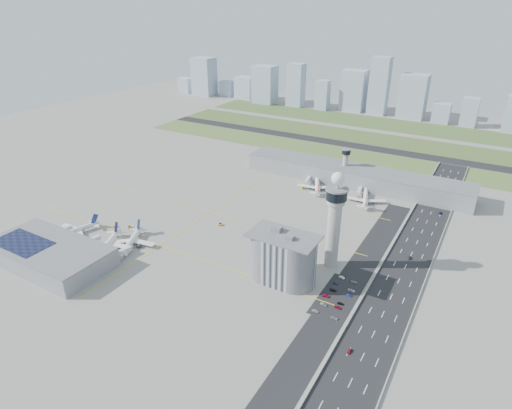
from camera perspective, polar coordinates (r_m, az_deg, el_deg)
The scene contains 63 objects.
ground at distance 306.98m, azimuth -3.30°, elevation -4.96°, with size 1000.00×1000.00×0.00m, color gray.
grass_strip_0 at distance 499.90m, azimuth 9.10°, elevation 7.06°, with size 480.00×50.00×0.08m, color #4B632F.
grass_strip_1 at distance 567.61m, azimuth 11.97°, elevation 9.05°, with size 480.00×60.00×0.08m, color #4C602D.
grass_strip_2 at distance 641.62m, azimuth 14.37°, elevation 10.69°, with size 480.00×70.00×0.08m, color #405F2D.
runway at distance 533.05m, azimuth 10.60°, elevation 8.11°, with size 480.00×22.00×0.10m, color black.
highway at distance 270.79m, azimuth 17.90°, elevation -10.95°, with size 28.00×500.00×0.10m, color black.
barrier_left at distance 272.56m, azimuth 15.04°, elevation -10.12°, with size 0.60×500.00×1.20m, color #9E9E99.
barrier_right at distance 269.11m, azimuth 20.84°, elevation -11.57°, with size 0.60×500.00×1.20m, color #9E9E99.
landside_road at distance 267.09m, azimuth 12.12°, elevation -10.73°, with size 18.00×260.00×0.08m, color black.
parking_lot at distance 258.25m, azimuth 10.79°, elevation -12.01°, with size 20.00×44.00×0.10m, color black.
taxiway_line_h_0 at distance 308.93m, azimuth -12.64°, elevation -5.39°, with size 260.00×0.60×0.01m, color yellow.
taxiway_line_h_1 at distance 348.95m, azimuth -6.10°, elevation -1.10°, with size 260.00×0.60×0.01m, color yellow.
taxiway_line_h_2 at distance 394.07m, azimuth -1.00°, elevation 2.26°, with size 260.00×0.60×0.01m, color yellow.
taxiway_line_v at distance 348.95m, azimuth -6.10°, elevation -1.10°, with size 0.60×260.00×0.01m, color yellow.
control_tower at distance 268.29m, azimuth 10.44°, elevation -1.61°, with size 14.00×14.00×64.50m.
secondary_tower at distance 411.17m, azimuth 11.82°, elevation 5.54°, with size 8.60×8.60×31.90m.
admin_building at distance 260.44m, azimuth 3.59°, elevation -7.09°, with size 42.00×24.00×33.50m.
terminal_pier at distance 410.38m, azimuth 12.91°, elevation 3.76°, with size 210.00×32.00×15.80m.
near_terminal at distance 311.30m, azimuth -25.85°, elevation -5.93°, with size 84.00×42.00×13.00m.
airplane_near_a at distance 339.78m, azimuth -23.29°, elevation -2.94°, with size 39.16×33.29×10.97m, color white, non-canonical shape.
airplane_near_b at distance 311.67m, azimuth -19.36°, elevation -4.78°, with size 41.34×35.14×11.58m, color white, non-canonical shape.
airplane_near_c at distance 310.26m, azimuth -16.45°, elevation -4.48°, with size 41.50×35.27×11.62m, color white, non-canonical shape.
airplane_far_a at distance 393.46m, azimuth 8.21°, elevation 2.90°, with size 42.83×36.41×11.99m, color white, non-canonical shape.
airplane_far_b at distance 375.43m, azimuth 14.44°, elevation 1.13°, with size 40.19×34.16×11.25m, color white, non-canonical shape.
jet_bridge_near_0 at distance 341.48m, azimuth -25.36°, elevation -3.72°, with size 14.00×3.00×5.70m, color silver, non-canonical shape.
jet_bridge_near_1 at distance 319.11m, azimuth -22.20°, elevation -5.15°, with size 14.00×3.00×5.70m, color silver, non-canonical shape.
jet_bridge_near_2 at distance 298.08m, azimuth -18.55°, elevation -6.77°, with size 14.00×3.00×5.70m, color silver, non-canonical shape.
jet_bridge_far_0 at distance 410.01m, azimuth 7.10°, elevation 3.44°, with size 14.00×3.00×5.70m, color silver, non-canonical shape.
jet_bridge_far_1 at distance 394.94m, azimuth 13.75°, elevation 2.00°, with size 14.00×3.00×5.70m, color silver, non-canonical shape.
tug_0 at distance 337.46m, azimuth -16.53°, elevation -2.90°, with size 2.15×3.12×1.81m, color gold, non-canonical shape.
tug_1 at distance 338.88m, azimuth -18.26°, elevation -3.00°, with size 2.44×3.55×2.06m, color gold, non-canonical shape.
tug_2 at distance 320.37m, azimuth -17.46°, elevation -4.64°, with size 2.08×3.03×1.76m, color yellow, non-canonical shape.
tug_3 at distance 328.63m, azimuth -4.81°, elevation -2.63°, with size 2.29×3.33×1.94m, color #D99900, non-canonical shape.
tug_4 at distance 392.73m, azimuth 6.26°, elevation 2.15°, with size 1.92×2.80×1.63m, color #E5C501, non-canonical shape.
tug_5 at distance 384.30m, azimuth 9.97°, elevation 1.37°, with size 2.03×2.96×1.72m, color orange, non-canonical shape.
car_lot_0 at distance 245.41m, azimuth 7.91°, elevation -13.87°, with size 1.56×3.87×1.32m, color silver.
car_lot_1 at distance 250.56m, azimuth 8.99°, elevation -13.01°, with size 1.36×3.89×1.28m, color slate.
car_lot_2 at distance 257.02m, azimuth 9.33°, elevation -11.92°, with size 2.02×4.39×1.22m, color #AE0E39.
car_lot_3 at distance 262.18m, azimuth 10.27°, elevation -11.17°, with size 1.63×4.01×1.16m, color black.
car_lot_4 at distance 268.14m, azimuth 10.59°, elevation -10.27°, with size 1.35×3.36×1.14m, color navy.
car_lot_5 at distance 273.75m, azimuth 11.38°, elevation -9.51°, with size 1.32×3.78×1.24m, color white.
car_lot_6 at distance 242.45m, azimuth 10.43°, elevation -14.69°, with size 1.97×4.27×1.19m, color gray.
car_lot_7 at distance 249.90m, azimuth 10.88°, elevation -13.32°, with size 1.66×4.09×1.19m, color maroon.
car_lot_8 at distance 252.86m, azimuth 11.20°, elevation -12.82°, with size 1.47×3.65×1.24m, color black.
car_lot_9 at distance 259.96m, azimuth 12.31°, elevation -11.75°, with size 1.16×3.33×1.10m, color navy.
car_lot_10 at distance 263.91m, azimuth 12.61°, elevation -11.13°, with size 2.02×4.38×1.22m, color silver.
car_lot_11 at distance 271.23m, azimuth 12.97°, elevation -10.07°, with size 1.55×3.81×1.10m, color gray.
car_hw_0 at distance 225.53m, azimuth 12.35°, elevation -18.56°, with size 1.55×3.86×1.32m, color maroon.
car_hw_1 at distance 304.49m, azimuth 19.77°, elevation -6.74°, with size 1.39×3.99×1.31m, color black.
car_hw_2 at distance 375.79m, azimuth 23.35°, elevation -1.07°, with size 1.98×4.29×1.19m, color navy.
car_hw_4 at distance 429.77m, azimuth 22.83°, elevation 2.30°, with size 1.41×3.50×1.19m, color gray.
skyline_bldg_0 at distance 841.38m, azimuth -9.33°, elevation 15.44°, with size 24.05×19.24×26.50m, color #9EADC1.
skyline_bldg_1 at distance 806.66m, azimuth -6.94°, elevation 16.57°, with size 37.63×30.10×65.60m, color #9EADC1.
skyline_bldg_2 at distance 797.03m, azimuth -3.92°, elevation 15.16°, with size 22.81×18.25×26.79m, color #9EADC1.
skyline_bldg_3 at distance 776.45m, azimuth -1.42°, elevation 15.32°, with size 32.30×25.84×36.93m, color #9EADC1.
skyline_bldg_4 at distance 736.74m, azimuth 1.20°, elevation 15.69°, with size 35.81×28.65×60.36m, color #9EADC1.
skyline_bldg_5 at distance 715.73m, azimuth 5.33°, elevation 15.57°, with size 25.49×20.39×66.89m, color #9EADC1.
skyline_bldg_6 at distance 697.66m, azimuth 8.86°, elevation 14.22°, with size 20.04×16.03×45.20m, color #9EADC1.
skyline_bldg_7 at distance 699.56m, azimuth 12.90°, elevation 14.60°, with size 35.76×28.61×61.22m, color #9EADC1.
skyline_bldg_8 at distance 681.73m, azimuth 16.13°, elevation 14.93°, with size 26.33×21.06×83.39m, color #9EADC1.
skyline_bldg_9 at distance 673.85m, azimuth 20.19°, elevation 13.35°, with size 36.96×29.57×62.11m, color #9EADC1.
skyline_bldg_10 at distance 662.68m, azimuth 23.48°, elevation 11.09°, with size 23.01×18.41×27.75m, color #9EADC1.
skyline_bldg_11 at distance 658.12m, azimuth 26.58°, elevation 10.94°, with size 20.22×16.18×38.97m, color #9EADC1.
Camera 1 is at (148.33, -219.37, 155.28)m, focal length 30.00 mm.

